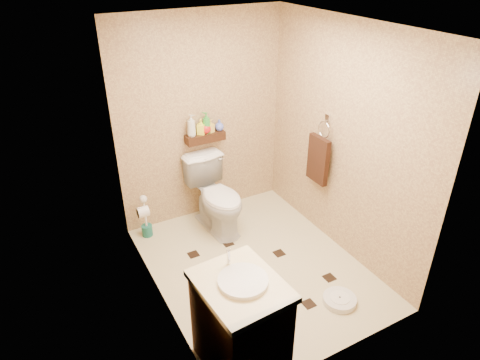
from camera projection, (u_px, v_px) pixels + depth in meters
ground at (256, 266)px, 4.47m from camera, size 2.50×2.50×0.00m
wall_back at (202, 120)px, 4.85m from camera, size 2.00×0.04×2.40m
wall_front at (351, 236)px, 2.93m from camera, size 2.00×0.04×2.40m
wall_left at (152, 191)px, 3.47m from camera, size 0.04×2.50×2.40m
wall_right at (343, 142)px, 4.31m from camera, size 0.04×2.50×2.40m
ceiling at (261, 26)px, 3.30m from camera, size 2.00×2.50×0.02m
wall_shelf at (205, 137)px, 4.87m from camera, size 0.46×0.14×0.10m
floor_accents at (262, 269)px, 4.43m from camera, size 1.17×1.30×0.01m
toilet at (217, 196)px, 4.89m from camera, size 0.53×0.86×0.85m
vanity at (241, 324)px, 3.24m from camera, size 0.61×0.72×0.97m
bathroom_scale at (339, 300)px, 4.01m from camera, size 0.40×0.40×0.06m
toilet_brush at (146, 222)px, 4.86m from camera, size 0.12×0.12×0.53m
towel_ring at (319, 157)px, 4.58m from camera, size 0.12×0.30×0.76m
toilet_paper at (143, 212)px, 4.28m from camera, size 0.12×0.11×0.12m
bottle_a at (191, 125)px, 4.72m from camera, size 0.14×0.14×0.25m
bottle_b at (201, 127)px, 4.79m from camera, size 0.11×0.11×0.18m
bottle_c at (206, 127)px, 4.82m from camera, size 0.17×0.17×0.16m
bottle_d at (206, 123)px, 4.80m from camera, size 0.13×0.13×0.25m
bottle_e at (211, 126)px, 4.84m from camera, size 0.09×0.08×0.15m
bottle_f at (219, 125)px, 4.89m from camera, size 0.15×0.15×0.13m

